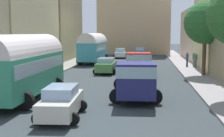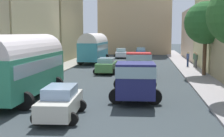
% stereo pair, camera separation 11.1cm
% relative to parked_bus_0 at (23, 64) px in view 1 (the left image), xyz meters
% --- Properties ---
extents(ground_plane, '(154.00, 154.00, 0.00)m').
position_rel_parked_bus_0_xyz_m(ground_plane, '(4.84, 15.44, -2.17)').
color(ground_plane, '#343C41').
extents(sidewalk_left, '(2.50, 70.00, 0.14)m').
position_rel_parked_bus_0_xyz_m(sidewalk_left, '(-2.41, 15.44, -2.10)').
color(sidewalk_left, gray).
rests_on(sidewalk_left, ground).
extents(sidewalk_right, '(2.50, 70.00, 0.14)m').
position_rel_parked_bus_0_xyz_m(sidewalk_right, '(12.09, 15.44, -2.10)').
color(sidewalk_right, '#989396').
rests_on(sidewalk_right, ground).
extents(building_left_2, '(6.17, 13.05, 12.72)m').
position_rel_parked_bus_0_xyz_m(building_left_2, '(-6.46, 12.79, 4.23)').
color(building_left_2, beige).
rests_on(building_left_2, ground).
extents(building_left_3, '(4.72, 12.78, 12.95)m').
position_rel_parked_bus_0_xyz_m(building_left_3, '(-5.80, 26.53, 4.33)').
color(building_left_3, tan).
rests_on(building_left_3, ground).
extents(building_right_2, '(5.07, 10.05, 11.80)m').
position_rel_parked_bus_0_xyz_m(building_right_2, '(15.65, 17.13, 3.76)').
color(building_right_2, beige).
rests_on(building_right_2, ground).
extents(building_right_3, '(4.03, 14.50, 7.62)m').
position_rel_parked_bus_0_xyz_m(building_right_3, '(15.36, 29.62, 1.64)').
color(building_right_3, beige).
rests_on(building_right_3, ground).
extents(distant_church, '(13.69, 6.71, 19.20)m').
position_rel_parked_bus_0_xyz_m(distant_church, '(4.84, 40.72, 4.49)').
color(distant_church, tan).
rests_on(distant_church, ground).
extents(parked_bus_0, '(3.42, 8.35, 3.97)m').
position_rel_parked_bus_0_xyz_m(parked_bus_0, '(0.00, 0.00, 0.00)').
color(parked_bus_0, '#33906F').
rests_on(parked_bus_0, ground).
extents(parked_bus_1, '(3.45, 8.72, 4.00)m').
position_rel_parked_bus_0_xyz_m(parked_bus_1, '(0.22, 22.16, 0.02)').
color(parked_bus_1, teal).
rests_on(parked_bus_1, ground).
extents(cargo_truck_0, '(3.24, 6.92, 2.39)m').
position_rel_parked_bus_0_xyz_m(cargo_truck_0, '(6.82, 0.72, -0.90)').
color(cargo_truck_0, navy).
rests_on(cargo_truck_0, ground).
extents(cargo_truck_1, '(3.30, 7.04, 2.29)m').
position_rel_parked_bus_0_xyz_m(cargo_truck_1, '(6.61, 10.92, -0.96)').
color(cargo_truck_1, red).
rests_on(cargo_truck_1, ground).
extents(car_0, '(2.40, 4.08, 1.58)m').
position_rel_parked_bus_0_xyz_m(car_0, '(6.19, 17.28, -1.38)').
color(car_0, silver).
rests_on(car_0, ground).
extents(car_1, '(2.31, 4.08, 1.54)m').
position_rel_parked_bus_0_xyz_m(car_1, '(6.21, 34.95, -1.39)').
color(car_1, '#4284C4').
rests_on(car_1, ground).
extents(car_2, '(2.28, 3.90, 1.54)m').
position_rel_parked_bus_0_xyz_m(car_2, '(3.44, -3.67, -1.39)').
color(car_2, beige).
rests_on(car_2, ground).
extents(car_3, '(2.32, 4.04, 1.55)m').
position_rel_parked_bus_0_xyz_m(car_3, '(3.39, 12.19, -1.38)').
color(car_3, '#528E4C').
rests_on(car_3, ground).
extents(car_4, '(2.43, 4.09, 1.57)m').
position_rel_parked_bus_0_xyz_m(car_4, '(3.16, 30.30, -1.38)').
color(car_4, silver).
rests_on(car_4, ground).
extents(pedestrian_1, '(0.49, 0.49, 1.82)m').
position_rel_parked_bus_0_xyz_m(pedestrian_1, '(12.92, 16.79, -1.13)').
color(pedestrian_1, '#45474C').
rests_on(pedestrian_1, ground).
extents(pedestrian_3, '(0.38, 0.38, 1.86)m').
position_rel_parked_bus_0_xyz_m(pedestrian_3, '(12.15, 18.03, -1.09)').
color(pedestrian_3, navy).
rests_on(pedestrian_3, ground).
extents(pedestrian_4, '(0.47, 0.47, 1.86)m').
position_rel_parked_bus_0_xyz_m(pedestrian_4, '(12.93, 17.95, -1.11)').
color(pedestrian_4, slate).
rests_on(pedestrian_4, ground).
extents(roadside_tree_2, '(3.92, 3.92, 6.93)m').
position_rel_parked_bus_0_xyz_m(roadside_tree_2, '(12.74, 11.03, 2.78)').
color(roadside_tree_2, brown).
rests_on(roadside_tree_2, ground).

